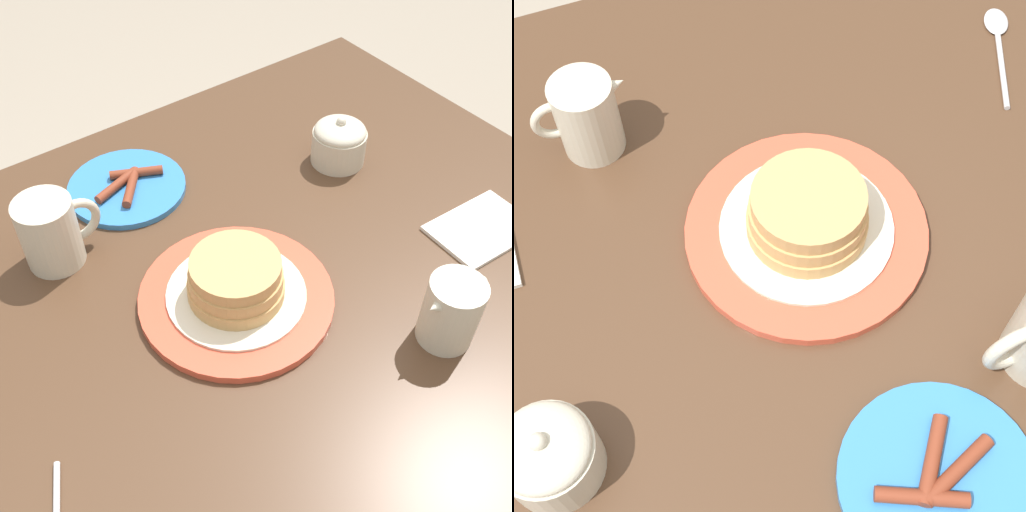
# 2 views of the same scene
# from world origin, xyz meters

# --- Properties ---
(ground_plane) EXTENTS (8.00, 8.00, 0.00)m
(ground_plane) POSITION_xyz_m (0.00, 0.00, 0.00)
(ground_plane) COLOR gray
(dining_table) EXTENTS (1.18, 0.88, 0.75)m
(dining_table) POSITION_xyz_m (0.00, 0.00, 0.61)
(dining_table) COLOR #4C3321
(dining_table) RESTS_ON ground_plane
(pancake_plate) EXTENTS (0.25, 0.25, 0.07)m
(pancake_plate) POSITION_xyz_m (0.01, -0.01, 0.77)
(pancake_plate) COLOR #DB5138
(pancake_plate) RESTS_ON dining_table
(side_plate_bacon) EXTENTS (0.18, 0.18, 0.02)m
(side_plate_bacon) POSITION_xyz_m (0.00, 0.27, 0.75)
(side_plate_bacon) COLOR #337AC6
(side_plate_bacon) RESTS_ON dining_table
(creamer_pitcher) EXTENTS (0.11, 0.07, 0.10)m
(creamer_pitcher) POSITION_xyz_m (0.18, -0.21, 0.79)
(creamer_pitcher) COLOR beige
(creamer_pitcher) RESTS_ON dining_table
(sugar_bowl) EXTENTS (0.09, 0.09, 0.08)m
(sugar_bowl) POSITION_xyz_m (0.31, 0.14, 0.78)
(sugar_bowl) COLOR beige
(sugar_bowl) RESTS_ON dining_table
(spoon) EXTENTS (0.09, 0.16, 0.01)m
(spoon) POSITION_xyz_m (-0.33, -0.18, 0.75)
(spoon) COLOR silver
(spoon) RESTS_ON dining_table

